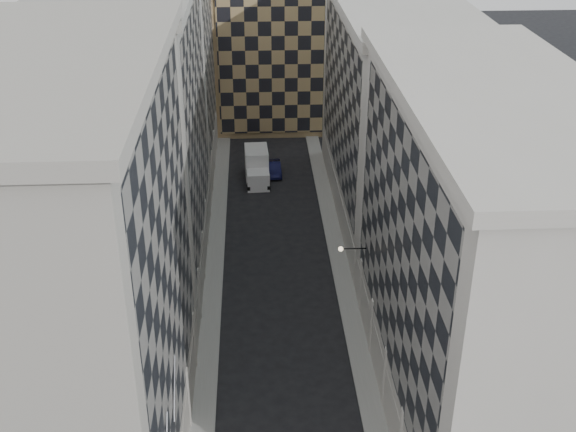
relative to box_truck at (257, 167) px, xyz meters
name	(u,v)px	position (x,y,z in m)	size (l,w,h in m)	color
sidewalk_west	(214,280)	(-3.80, -19.30, -1.31)	(1.50, 100.00, 0.15)	gray
sidewalk_east	(342,276)	(6.70, -19.30, -1.31)	(1.50, 100.00, 0.15)	gray
bldg_left_a	(73,291)	(-9.43, -38.30, 10.44)	(10.80, 22.80, 23.70)	#A49D93
bldg_left_b	(135,138)	(-9.43, -16.30, 9.94)	(10.80, 22.80, 22.70)	gray
bldg_left_c	(164,64)	(-9.43, 5.70, 9.44)	(10.80, 22.80, 21.70)	#A49D93
bldg_right_a	(478,263)	(12.33, -34.30, 8.94)	(10.80, 26.80, 20.70)	#BCB7AC
bldg_right_b	(393,112)	(12.34, -7.30, 8.46)	(10.80, 28.80, 19.70)	#BCB7AC
tan_block	(282,45)	(3.45, 18.60, 8.05)	(16.80, 14.80, 18.80)	#A28955
flagpoles_left	(171,417)	(-4.45, -43.30, 6.62)	(0.10, 6.33, 2.33)	gray
bracket_lamp	(343,249)	(5.83, -25.30, 4.82)	(1.98, 0.36, 0.36)	black
box_truck	(257,167)	(0.00, 0.00, 0.00)	(2.58, 5.88, 3.18)	silver
dark_car	(274,168)	(1.82, 1.30, -0.73)	(1.39, 3.97, 1.31)	#0F1138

